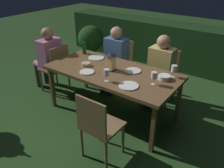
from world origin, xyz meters
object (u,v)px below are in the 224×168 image
at_px(bowl_olives, 164,77).
at_px(chair_side_left_b, 98,125).
at_px(lantern_centerpiece, 111,60).
at_px(plate_d, 133,71).
at_px(person_in_blue, 114,57).
at_px(plate_b, 129,86).
at_px(person_in_pink, 48,56).
at_px(wine_glass_b, 154,76).
at_px(chair_side_right_b, 164,73).
at_px(dining_table, 112,74).
at_px(chair_head_near, 56,66).
at_px(green_bottle_on_table, 84,47).
at_px(bowl_bread, 86,64).
at_px(wine_glass_a, 107,73).
at_px(plate_a, 87,72).
at_px(wine_glass_c, 174,69).
at_px(plate_c, 96,58).
at_px(person_in_mustard, 159,68).
at_px(chair_side_right_a, 120,61).
at_px(potted_plant_by_hedge, 91,40).

bearing_deg(bowl_olives, chair_side_left_b, -105.78).
xyz_separation_m(lantern_centerpiece, plate_d, (0.28, 0.15, -0.14)).
distance_m(person_in_blue, plate_b, 1.28).
xyz_separation_m(person_in_pink, wine_glass_b, (2.08, -0.03, 0.20)).
relative_size(chair_side_right_b, plate_b, 3.45).
bearing_deg(plate_b, chair_side_right_b, 90.83).
height_order(person_in_blue, person_in_pink, same).
relative_size(dining_table, plate_d, 8.40).
relative_size(chair_head_near, green_bottle_on_table, 3.00).
xyz_separation_m(person_in_pink, bowl_bread, (0.99, -0.09, 0.11)).
bearing_deg(chair_side_right_b, wine_glass_b, -74.87).
bearing_deg(wine_glass_a, bowl_olives, 40.14).
distance_m(person_in_blue, plate_a, 0.94).
bearing_deg(wine_glass_c, wine_glass_a, -135.93).
distance_m(person_in_blue, person_in_pink, 1.18).
relative_size(plate_b, plate_c, 0.99).
bearing_deg(bowl_olives, lantern_centerpiece, -167.24).
xyz_separation_m(person_in_mustard, plate_b, (0.02, -0.92, 0.09)).
xyz_separation_m(wine_glass_c, bowl_olives, (-0.07, -0.14, -0.09)).
xyz_separation_m(dining_table, plate_d, (0.25, 0.16, 0.06)).
height_order(lantern_centerpiece, plate_b, lantern_centerpiece).
bearing_deg(plate_a, chair_side_right_a, 99.33).
bearing_deg(lantern_centerpiece, bowl_bread, -166.08).
height_order(plate_b, bowl_bread, bowl_bread).
bearing_deg(bowl_olives, chair_side_right_a, 149.77).
relative_size(chair_side_right_a, wine_glass_b, 5.15).
bearing_deg(wine_glass_a, wine_glass_c, 44.07).
xyz_separation_m(dining_table, wine_glass_b, (0.67, -0.03, 0.17)).
bearing_deg(potted_plant_by_hedge, wine_glass_b, -32.79).
relative_size(green_bottle_on_table, plate_b, 1.15).
xyz_separation_m(person_in_blue, chair_side_left_b, (0.86, -1.52, -0.15)).
bearing_deg(plate_b, wine_glass_a, -171.10).
distance_m(dining_table, lantern_centerpiece, 0.20).
relative_size(chair_head_near, chair_side_left_b, 1.00).
bearing_deg(person_in_mustard, green_bottle_on_table, -163.24).
bearing_deg(wine_glass_b, chair_side_right_b, 105.13).
relative_size(wine_glass_b, plate_a, 0.81).
height_order(green_bottle_on_table, potted_plant_by_hedge, green_bottle_on_table).
height_order(dining_table, chair_side_right_a, chair_side_right_a).
bearing_deg(wine_glass_c, plate_d, -163.65).
bearing_deg(dining_table, person_in_blue, 123.21).
xyz_separation_m(person_in_blue, plate_d, (0.69, -0.50, 0.09)).
relative_size(chair_side_right_b, plate_a, 4.17).
xyz_separation_m(person_in_blue, plate_c, (-0.06, -0.42, 0.09)).
distance_m(plate_a, plate_b, 0.70).
relative_size(chair_side_left_b, green_bottle_on_table, 3.00).
relative_size(chair_side_right_a, chair_side_left_b, 1.00).
distance_m(plate_d, bowl_olives, 0.47).
height_order(person_in_blue, chair_side_left_b, person_in_blue).
bearing_deg(chair_side_right_b, potted_plant_by_hedge, 163.42).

